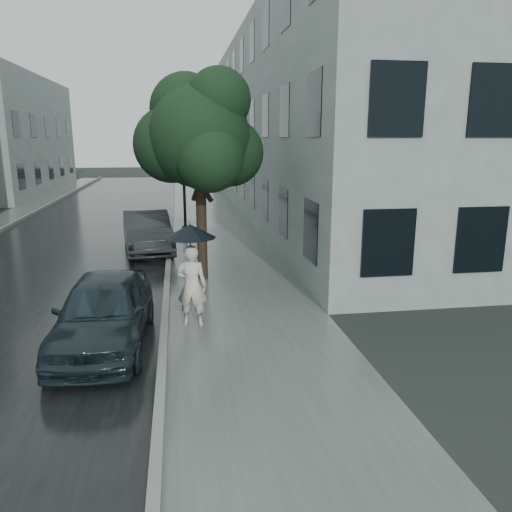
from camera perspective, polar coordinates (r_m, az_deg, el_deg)
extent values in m
plane|color=black|center=(9.50, -0.86, -10.45)|extent=(120.00, 120.00, 0.00)
cube|color=slate|center=(21.01, -4.76, 2.83)|extent=(3.50, 60.00, 0.01)
cube|color=slate|center=(20.95, -9.76, 2.85)|extent=(0.15, 60.00, 0.15)
cube|color=black|center=(21.32, -19.20, 2.27)|extent=(6.85, 60.00, 0.00)
cube|color=#96A49E|center=(28.90, 4.69, 14.66)|extent=(7.00, 36.00, 9.00)
cube|color=black|center=(28.30, -2.41, 14.72)|extent=(0.08, 32.40, 7.20)
cube|color=black|center=(39.67, -22.73, 12.62)|extent=(0.08, 16.20, 6.40)
imported|color=beige|center=(10.36, -7.36, -3.40)|extent=(0.70, 0.53, 1.72)
cylinder|color=black|center=(10.20, -7.45, -0.33)|extent=(0.02, 0.02, 0.87)
cone|color=black|center=(10.08, -7.55, 2.84)|extent=(1.26, 1.26, 0.28)
cylinder|color=black|center=(10.06, -7.58, 3.73)|extent=(0.02, 0.02, 0.08)
cylinder|color=black|center=(10.32, -7.37, -2.82)|extent=(0.03, 0.03, 0.06)
cylinder|color=#332619|center=(13.72, -6.22, 3.12)|extent=(0.28, 0.28, 2.82)
sphere|color=#17341B|center=(13.50, -6.49, 13.38)|extent=(2.68, 2.68, 2.68)
sphere|color=#17341B|center=(13.87, -3.00, 11.73)|extent=(1.85, 1.85, 1.85)
sphere|color=#17341B|center=(13.90, -9.60, 12.45)|extent=(2.06, 2.06, 2.06)
sphere|color=#17341B|center=(12.80, -5.37, 11.07)|extent=(1.74, 1.74, 1.74)
sphere|color=#17341B|center=(14.13, -7.99, 16.27)|extent=(1.96, 1.96, 1.96)
sphere|color=#17341B|center=(13.37, -4.28, 17.39)|extent=(1.66, 1.66, 1.66)
cylinder|color=black|center=(21.11, -8.27, 9.41)|extent=(0.12, 0.12, 4.85)
cylinder|color=black|center=(21.39, -8.06, 3.19)|extent=(0.28, 0.28, 0.20)
cylinder|color=black|center=(21.03, -9.19, 15.98)|extent=(0.51, 0.19, 0.08)
sphere|color=silver|center=(20.96, -10.02, 15.82)|extent=(0.32, 0.32, 0.32)
imported|color=#1A282D|center=(9.79, -16.98, -6.05)|extent=(1.75, 4.03, 1.35)
imported|color=#242629|center=(17.54, -12.34, 2.77)|extent=(2.03, 4.36, 1.38)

